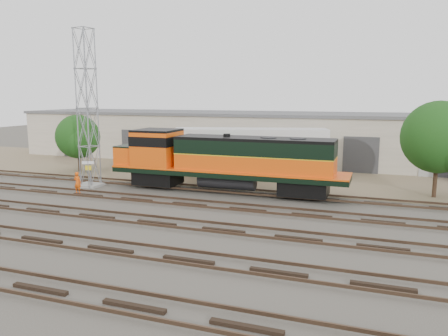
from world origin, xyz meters
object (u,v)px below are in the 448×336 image
(signal_tower, at_px, (87,111))
(semi_trailer, at_px, (254,146))
(worker, at_px, (78,183))
(locomotive, at_px, (223,160))

(signal_tower, relative_size, semi_trailer, 0.87)
(semi_trailer, bearing_deg, signal_tower, -156.16)
(signal_tower, bearing_deg, worker, -74.32)
(locomotive, height_order, signal_tower, signal_tower)
(locomotive, xyz_separation_m, semi_trailer, (0.17, 7.78, 0.21))
(worker, bearing_deg, signal_tower, -74.40)
(semi_trailer, bearing_deg, locomotive, -107.63)
(locomotive, xyz_separation_m, signal_tower, (-10.70, -1.42, 3.49))
(worker, relative_size, semi_trailer, 0.12)
(signal_tower, distance_m, worker, 5.77)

